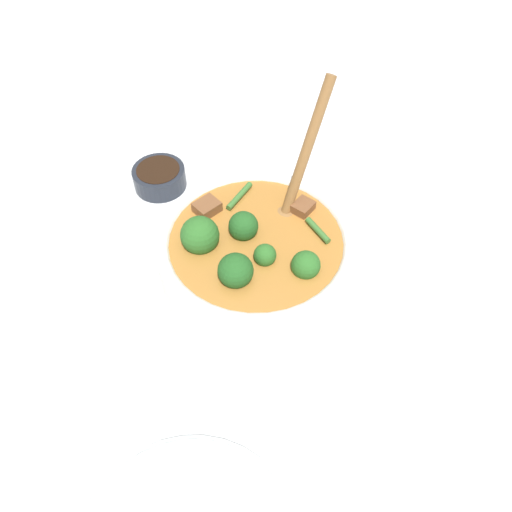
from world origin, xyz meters
The scene contains 3 objects.
ground_plane centered at (0.00, 0.00, 0.00)m, with size 4.00×4.00×0.00m, color silver.
stew_bowl centered at (0.00, 0.00, 0.06)m, with size 0.23×0.25×0.24m.
condiment_bowl centered at (0.23, -0.06, 0.02)m, with size 0.08×0.08×0.03m.
Camera 1 is at (-0.23, 0.29, 0.52)m, focal length 35.00 mm.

